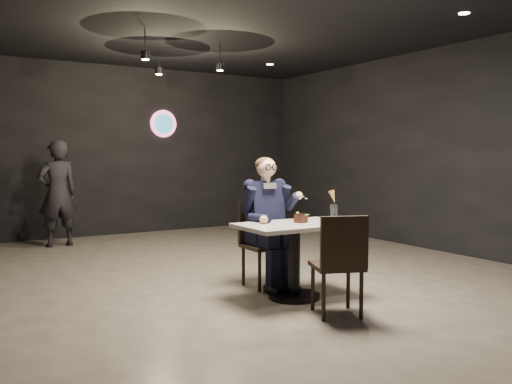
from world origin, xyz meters
TOP-DOWN VIEW (x-y plane):
  - floor at (0.00, 0.00)m, footprint 9.00×9.00m
  - wall_sign at (0.80, 4.47)m, footprint 0.50×0.06m
  - pendant_lights at (0.00, 2.00)m, footprint 1.40×1.20m
  - main_table at (0.13, -0.69)m, footprint 1.10×0.70m
  - chair_far at (0.13, -0.14)m, footprint 0.42×0.46m
  - chair_near at (0.13, -1.34)m, footprint 0.56×0.58m
  - seated_man at (0.13, -0.14)m, footprint 0.60×0.80m
  - dessert_plate at (0.17, -0.79)m, footprint 0.23×0.23m
  - cake_slice at (0.17, -0.75)m, footprint 0.14×0.12m
  - mint_leaf at (0.21, -0.79)m, footprint 0.06×0.04m
  - sundae_glass at (0.57, -0.77)m, footprint 0.08×0.08m
  - wafer_cone at (0.58, -0.74)m, footprint 0.08×0.08m
  - passerby at (-1.25, 3.72)m, footprint 0.64×0.45m

SIDE VIEW (x-z plane):
  - floor at x=0.00m, z-range 0.00..0.00m
  - main_table at x=0.13m, z-range 0.00..0.75m
  - chair_far at x=0.13m, z-range 0.00..0.92m
  - chair_near at x=0.13m, z-range 0.00..0.92m
  - seated_man at x=0.13m, z-range 0.00..1.44m
  - dessert_plate at x=0.17m, z-range 0.75..0.76m
  - cake_slice at x=0.17m, z-range 0.76..0.84m
  - passerby at x=-1.25m, z-range 0.00..1.65m
  - sundae_glass at x=0.57m, z-range 0.75..0.92m
  - mint_leaf at x=0.21m, z-range 0.84..0.85m
  - wafer_cone at x=0.58m, z-range 0.93..1.07m
  - wall_sign at x=0.80m, z-range 1.75..2.25m
  - pendant_lights at x=0.00m, z-range 2.70..3.06m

